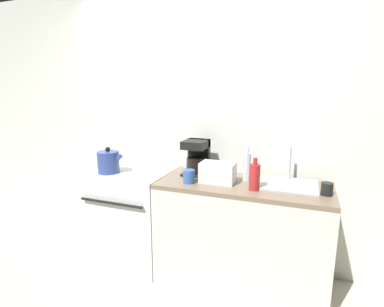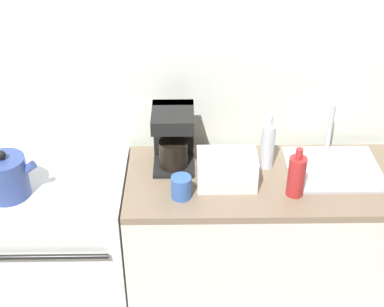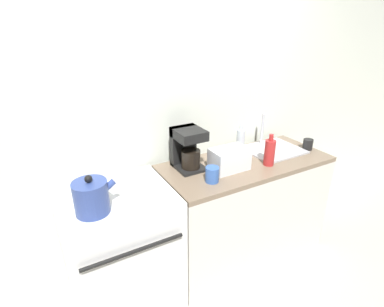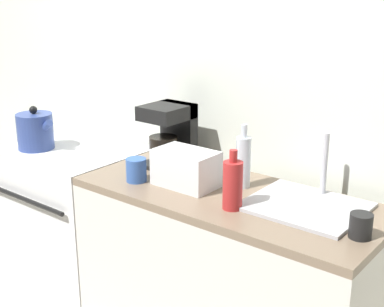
% 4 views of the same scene
% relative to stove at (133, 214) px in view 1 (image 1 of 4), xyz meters
% --- Properties ---
extents(ground_plane, '(12.00, 12.00, 0.00)m').
position_rel_stove_xyz_m(ground_plane, '(0.56, -0.31, -0.46)').
color(ground_plane, beige).
extents(wall_back, '(8.00, 0.05, 2.60)m').
position_rel_stove_xyz_m(wall_back, '(0.56, 0.36, 0.84)').
color(wall_back, silver).
rests_on(wall_back, ground_plane).
extents(stove, '(0.72, 0.65, 0.89)m').
position_rel_stove_xyz_m(stove, '(0.00, 0.00, 0.00)').
color(stove, silver).
rests_on(stove, ground_plane).
extents(counter_block, '(1.37, 0.60, 0.89)m').
position_rel_stove_xyz_m(counter_block, '(1.05, -0.01, -0.01)').
color(counter_block, silver).
rests_on(counter_block, ground_plane).
extents(kettle, '(0.25, 0.20, 0.24)m').
position_rel_stove_xyz_m(kettle, '(-0.16, -0.12, 0.53)').
color(kettle, '#33478C').
rests_on(kettle, stove).
extents(toaster, '(0.28, 0.18, 0.16)m').
position_rel_stove_xyz_m(toaster, '(0.85, -0.05, 0.52)').
color(toaster, white).
rests_on(toaster, counter_block).
extents(coffee_maker, '(0.20, 0.24, 0.31)m').
position_rel_stove_xyz_m(coffee_maker, '(0.60, 0.13, 0.60)').
color(coffee_maker, black).
rests_on(coffee_maker, counter_block).
extents(sink_tray, '(0.45, 0.39, 0.28)m').
position_rel_stove_xyz_m(sink_tray, '(1.39, 0.06, 0.45)').
color(sink_tray, '#B7B7BC').
rests_on(sink_tray, counter_block).
extents(bottle_clear, '(0.07, 0.07, 0.29)m').
position_rel_stove_xyz_m(bottle_clear, '(1.06, 0.09, 0.55)').
color(bottle_clear, silver).
rests_on(bottle_clear, counter_block).
extents(bottle_red, '(0.08, 0.08, 0.25)m').
position_rel_stove_xyz_m(bottle_red, '(1.16, -0.14, 0.54)').
color(bottle_red, '#B72828').
rests_on(bottle_red, counter_block).
extents(cup_blue, '(0.09, 0.09, 0.11)m').
position_rel_stove_xyz_m(cup_blue, '(0.64, -0.15, 0.49)').
color(cup_blue, '#3860B2').
rests_on(cup_blue, counter_block).
extents(cup_black, '(0.08, 0.08, 0.09)m').
position_rel_stove_xyz_m(cup_black, '(1.66, -0.07, 0.48)').
color(cup_black, black).
rests_on(cup_black, counter_block).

